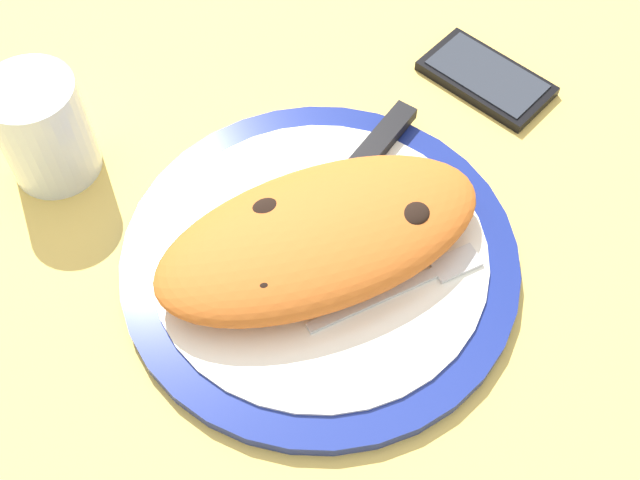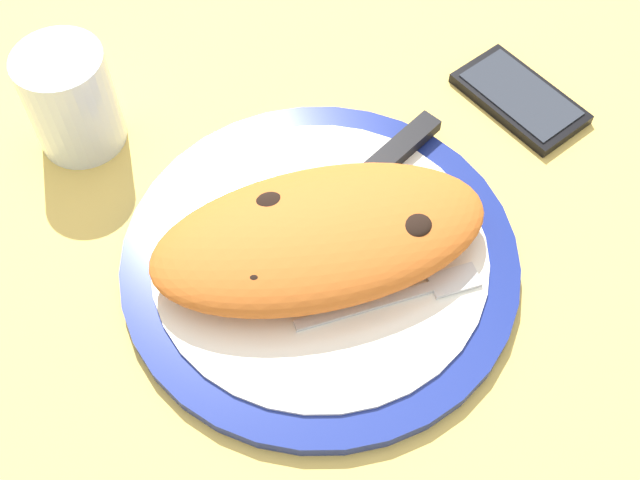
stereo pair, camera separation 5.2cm
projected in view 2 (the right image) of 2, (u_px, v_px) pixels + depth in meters
The scene contains 7 objects.
ground_plane at pixel (320, 272), 68.35cm from camera, with size 150.00×150.00×3.00cm, color #DBB756.
plate at pixel (320, 259), 66.46cm from camera, with size 32.95×32.95×1.59cm.
calzone at pixel (323, 234), 63.82cm from camera, with size 29.77×19.62×4.99cm.
fork at pixel (406, 294), 63.43cm from camera, with size 15.37×4.42×0.40cm.
knife at pixel (381, 166), 70.11cm from camera, with size 20.39×8.17×1.20cm.
smartphone at pixel (520, 98), 76.54cm from camera, with size 8.79×13.41×1.16cm.
water_glass at pixel (73, 105), 70.98cm from camera, with size 7.88×7.88×9.99cm.
Camera 2 is at (-16.84, -30.64, 57.29)cm, focal length 44.97 mm.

